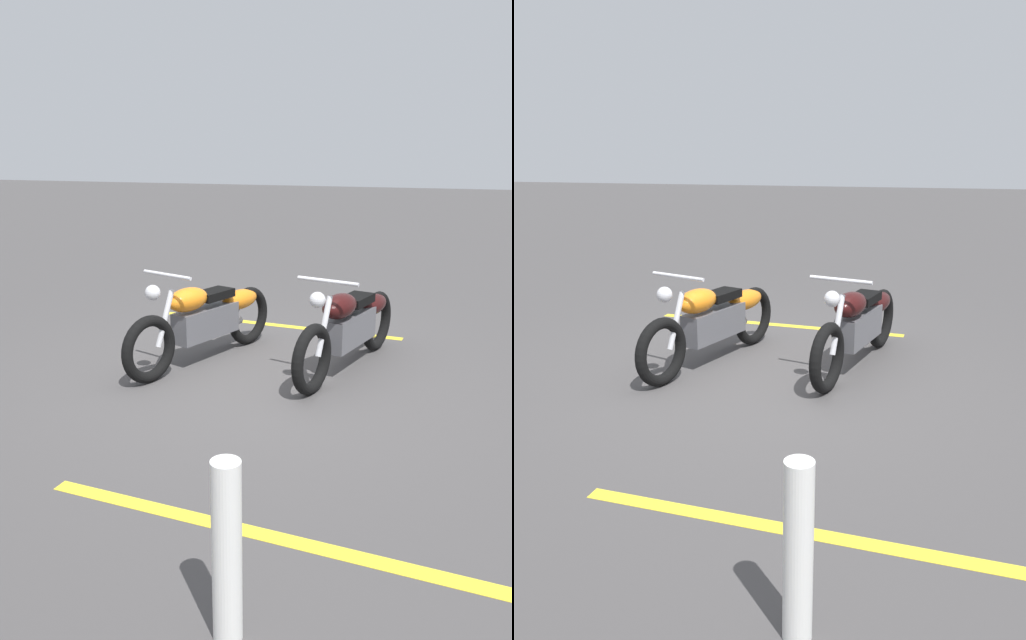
% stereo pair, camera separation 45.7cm
% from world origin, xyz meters
% --- Properties ---
extents(ground_plane, '(60.00, 60.00, 0.00)m').
position_xyz_m(ground_plane, '(0.00, 0.00, 0.00)').
color(ground_plane, '#474444').
extents(motorcycle_bright_foreground, '(2.14, 0.88, 1.04)m').
position_xyz_m(motorcycle_bright_foreground, '(-0.33, -0.73, 0.46)').
color(motorcycle_bright_foreground, black).
rests_on(motorcycle_bright_foreground, ground).
extents(motorcycle_dark_foreground, '(2.19, 0.77, 1.04)m').
position_xyz_m(motorcycle_dark_foreground, '(-0.54, 0.76, 0.46)').
color(motorcycle_dark_foreground, black).
rests_on(motorcycle_dark_foreground, ground).
extents(bollard_post, '(0.14, 0.14, 0.91)m').
position_xyz_m(bollard_post, '(3.35, 0.88, 0.46)').
color(bollard_post, white).
rests_on(bollard_post, ground).
extents(parking_stripe_near, '(0.36, 3.20, 0.01)m').
position_xyz_m(parking_stripe_near, '(-1.85, -0.39, 0.00)').
color(parking_stripe_near, yellow).
rests_on(parking_stripe_near, ground).
extents(parking_stripe_mid, '(0.36, 3.20, 0.01)m').
position_xyz_m(parking_stripe_mid, '(2.54, 0.90, 0.00)').
color(parking_stripe_mid, yellow).
rests_on(parking_stripe_mid, ground).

